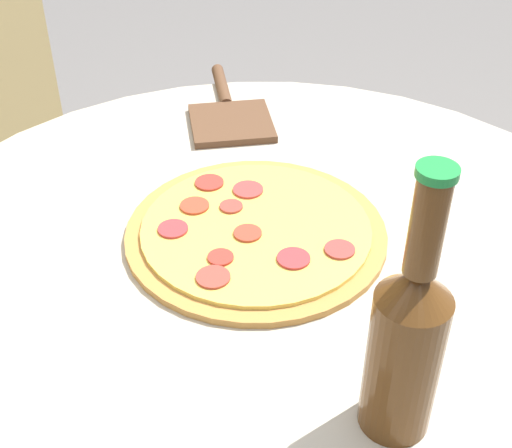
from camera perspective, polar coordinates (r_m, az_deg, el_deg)
table at (r=1.03m, az=0.84°, el=-10.08°), size 1.06×1.06×0.75m
pizza at (r=0.96m, az=-0.05°, el=-0.58°), size 0.35×0.35×0.02m
beer_bottle at (r=0.68m, az=11.94°, el=-9.21°), size 0.07×0.07×0.30m
pizza_paddle at (r=1.24m, az=-2.19°, el=8.83°), size 0.29×0.19×0.02m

